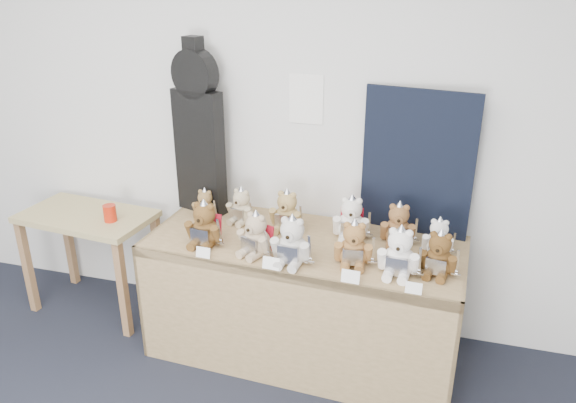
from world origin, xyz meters
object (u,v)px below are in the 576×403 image
(teddy_front_right, at_px, (354,246))
(teddy_back_centre_right, at_px, (351,220))
(teddy_back_right, at_px, (398,226))
(teddy_back_end, at_px, (438,238))
(teddy_front_far_left, at_px, (205,226))
(side_table, at_px, (89,231))
(teddy_front_centre, at_px, (292,243))
(display_table, at_px, (300,272))
(teddy_front_far_right, at_px, (399,254))
(teddy_back_centre_left, at_px, (287,212))
(teddy_back_left, at_px, (241,207))
(guitar_case, at_px, (198,130))
(red_cup, at_px, (110,213))
(teddy_back_far_left, at_px, (205,205))
(teddy_front_left, at_px, (256,236))
(teddy_front_end, at_px, (439,256))

(teddy_front_right, distance_m, teddy_back_centre_right, 0.32)
(teddy_back_right, height_order, teddy_back_end, teddy_back_right)
(teddy_front_far_left, relative_size, teddy_back_end, 1.26)
(side_table, xyz_separation_m, teddy_front_centre, (1.52, -0.33, 0.29))
(display_table, height_order, teddy_front_far_right, teddy_front_far_right)
(teddy_back_centre_left, bearing_deg, teddy_front_right, -29.87)
(teddy_back_left, distance_m, teddy_back_centre_left, 0.30)
(guitar_case, xyz_separation_m, red_cup, (-0.55, -0.25, -0.53))
(red_cup, relative_size, teddy_back_far_left, 0.50)
(teddy_front_far_left, xyz_separation_m, teddy_front_far_right, (1.11, -0.04, 0.00))
(teddy_front_right, relative_size, teddy_back_centre_left, 1.00)
(teddy_front_left, bearing_deg, teddy_back_centre_right, 57.53)
(display_table, bearing_deg, teddy_front_end, -4.41)
(guitar_case, relative_size, teddy_back_left, 4.43)
(teddy_back_left, bearing_deg, display_table, -14.30)
(red_cup, height_order, teddy_front_left, teddy_front_left)
(teddy_back_far_left, bearing_deg, teddy_back_centre_left, -0.17)
(display_table, height_order, teddy_front_far_left, teddy_front_far_left)
(teddy_back_left, bearing_deg, teddy_front_far_left, -91.78)
(red_cup, relative_size, teddy_back_end, 0.47)
(teddy_front_left, xyz_separation_m, teddy_front_centre, (0.22, -0.04, 0.01))
(display_table, relative_size, teddy_back_centre_left, 6.63)
(guitar_case, relative_size, teddy_front_far_left, 3.74)
(teddy_back_left, relative_size, teddy_back_right, 0.91)
(teddy_front_far_right, bearing_deg, teddy_back_end, 61.43)
(teddy_front_far_left, relative_size, teddy_back_centre_right, 1.02)
(guitar_case, distance_m, teddy_front_left, 0.84)
(teddy_back_left, height_order, teddy_back_right, teddy_back_right)
(teddy_back_far_left, bearing_deg, teddy_front_far_right, -14.97)
(teddy_front_left, height_order, teddy_back_right, teddy_front_left)
(side_table, relative_size, teddy_back_far_left, 4.20)
(teddy_front_left, distance_m, teddy_back_centre_left, 0.36)
(side_table, distance_m, teddy_front_left, 1.36)
(teddy_front_far_right, relative_size, teddy_back_centre_left, 1.06)
(teddy_front_centre, distance_m, teddy_front_far_right, 0.57)
(teddy_back_left, distance_m, teddy_back_end, 1.20)
(guitar_case, height_order, teddy_front_far_right, guitar_case)
(teddy_front_far_right, bearing_deg, display_table, 168.60)
(teddy_front_centre, bearing_deg, teddy_front_right, 16.88)
(red_cup, height_order, teddy_front_far_left, teddy_front_far_left)
(guitar_case, height_order, teddy_back_centre_right, guitar_case)
(teddy_back_centre_right, bearing_deg, teddy_front_centre, -128.88)
(display_table, bearing_deg, guitar_case, 158.42)
(teddy_front_end, bearing_deg, teddy_back_far_left, 177.28)
(teddy_front_right, distance_m, teddy_back_left, 0.84)
(teddy_front_far_left, bearing_deg, red_cup, 168.67)
(guitar_case, bearing_deg, display_table, -8.00)
(teddy_back_left, distance_m, teddy_back_far_left, 0.24)
(teddy_back_end, bearing_deg, teddy_front_right, -147.49)
(side_table, height_order, teddy_back_centre_right, teddy_back_centre_right)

